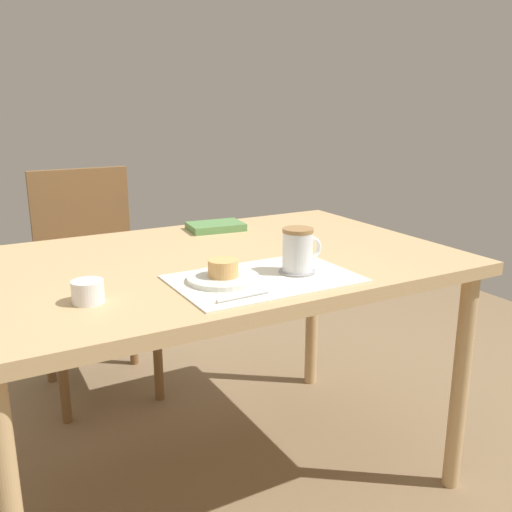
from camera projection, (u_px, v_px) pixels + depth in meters
ground_plane at (218, 480)px, 1.79m from camera, size 4.40×4.40×0.02m
dining_table at (214, 280)px, 1.62m from camera, size 1.33×0.87×0.72m
wooden_chair at (91, 270)px, 2.26m from camera, size 0.43×0.43×0.88m
placemat at (264, 279)px, 1.40m from camera, size 0.44×0.29×0.00m
pastry_plate at (223, 278)px, 1.37m from camera, size 0.17×0.17×0.01m
pastry at (223, 268)px, 1.37m from camera, size 0.07×0.07×0.04m
coffee_coaster at (297, 271)px, 1.44m from camera, size 0.09×0.09×0.00m
coffee_mug at (298, 249)px, 1.43m from camera, size 0.11×0.08×0.11m
teaspoon at (243, 296)px, 1.25m from camera, size 0.13×0.01×0.01m
sugar_bowl at (88, 292)px, 1.23m from camera, size 0.07×0.07×0.05m
small_book at (216, 226)px, 1.92m from camera, size 0.19×0.14×0.02m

